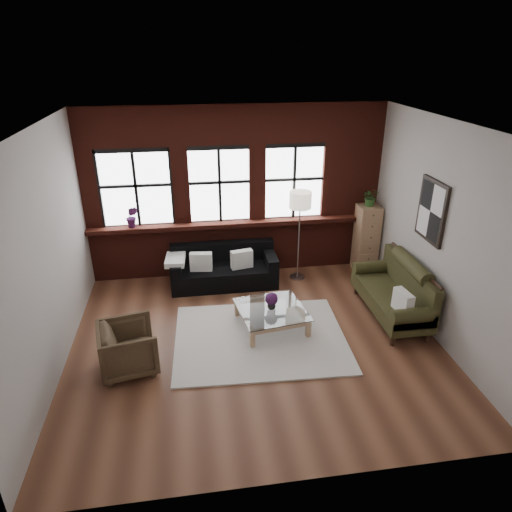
{
  "coord_description": "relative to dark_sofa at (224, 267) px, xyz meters",
  "views": [
    {
      "loc": [
        -0.85,
        -5.7,
        4.11
      ],
      "look_at": [
        0.1,
        0.6,
        1.15
      ],
      "focal_mm": 32.0,
      "sensor_mm": 36.0,
      "label": 1
    }
  ],
  "objects": [
    {
      "name": "wall_front",
      "position": [
        0.31,
        -4.4,
        1.25
      ],
      "size": [
        5.5,
        0.0,
        5.5
      ],
      "primitive_type": "plane",
      "rotation": [
        -1.57,
        0.0,
        0.0
      ],
      "color": "#AAA49E",
      "rests_on": "ground"
    },
    {
      "name": "flowers",
      "position": [
        0.62,
        -1.55,
        0.16
      ],
      "size": [
        0.2,
        0.2,
        0.2
      ],
      "primitive_type": "sphere",
      "color": "#4A1A4E",
      "rests_on": "vase"
    },
    {
      "name": "vase",
      "position": [
        0.62,
        -1.55,
        0.05
      ],
      "size": [
        0.16,
        0.16,
        0.14
      ],
      "primitive_type": "imported",
      "rotation": [
        0.0,
        0.0,
        0.21
      ],
      "color": "#B2B2B2",
      "rests_on": "coffee_table"
    },
    {
      "name": "vintage_settee",
      "position": [
        2.61,
        -1.52,
        0.14
      ],
      "size": [
        0.81,
        1.83,
        0.98
      ],
      "primitive_type": null,
      "color": "#2E2C15",
      "rests_on": "floor"
    },
    {
      "name": "wall_left",
      "position": [
        -2.44,
        -1.9,
        1.25
      ],
      "size": [
        0.0,
        5.0,
        5.0
      ],
      "primitive_type": "plane",
      "rotation": [
        1.57,
        0.0,
        1.57
      ],
      "color": "#AAA49E",
      "rests_on": "ground"
    },
    {
      "name": "shag_rug",
      "position": [
        0.39,
        -1.85,
        -0.34
      ],
      "size": [
        2.68,
        2.15,
        0.03
      ],
      "primitive_type": "cube",
      "rotation": [
        0.0,
        0.0,
        -0.04
      ],
      "color": "beige",
      "rests_on": "floor"
    },
    {
      "name": "pillow_settee",
      "position": [
        2.53,
        -2.08,
        0.24
      ],
      "size": [
        0.19,
        0.39,
        0.34
      ],
      "primitive_type": "cube",
      "rotation": [
        0.0,
        0.0,
        0.13
      ],
      "color": "white",
      "rests_on": "vintage_settee"
    },
    {
      "name": "pillow_a",
      "position": [
        -0.42,
        -0.1,
        0.19
      ],
      "size": [
        0.41,
        0.19,
        0.34
      ],
      "primitive_type": "cube",
      "rotation": [
        0.0,
        0.0,
        -0.13
      ],
      "color": "white",
      "rests_on": "dark_sofa"
    },
    {
      "name": "armchair",
      "position": [
        -1.51,
        -2.28,
        -0.01
      ],
      "size": [
        0.89,
        0.88,
        0.69
      ],
      "primitive_type": "imported",
      "rotation": [
        0.0,
        0.0,
        1.77
      ],
      "color": "#3F301F",
      "rests_on": "floor"
    },
    {
      "name": "brick_backwall",
      "position": [
        0.31,
        0.54,
        1.25
      ],
      "size": [
        5.5,
        0.12,
        3.2
      ],
      "primitive_type": null,
      "color": "#501B13",
      "rests_on": "floor"
    },
    {
      "name": "ceiling",
      "position": [
        0.31,
        -1.9,
        2.85
      ],
      "size": [
        5.5,
        5.5,
        0.0
      ],
      "primitive_type": "plane",
      "rotation": [
        3.14,
        0.0,
        0.0
      ],
      "color": "white",
      "rests_on": "ground"
    },
    {
      "name": "wall_back",
      "position": [
        0.31,
        0.6,
        1.25
      ],
      "size": [
        5.5,
        0.0,
        5.5
      ],
      "primitive_type": "plane",
      "rotation": [
        1.57,
        0.0,
        0.0
      ],
      "color": "#AAA49E",
      "rests_on": "ground"
    },
    {
      "name": "floor",
      "position": [
        0.31,
        -1.9,
        -0.35
      ],
      "size": [
        5.5,
        5.5,
        0.0
      ],
      "primitive_type": "plane",
      "color": "brown",
      "rests_on": "ground"
    },
    {
      "name": "wall_right",
      "position": [
        3.06,
        -1.9,
        1.25
      ],
      "size": [
        0.0,
        5.0,
        5.0
      ],
      "primitive_type": "plane",
      "rotation": [
        1.57,
        0.0,
        -1.57
      ],
      "color": "#AAA49E",
      "rests_on": "ground"
    },
    {
      "name": "sill_ledge",
      "position": [
        0.31,
        0.45,
        0.69
      ],
      "size": [
        5.5,
        0.3,
        0.08
      ],
      "primitive_type": "cube",
      "color": "#501B13",
      "rests_on": "brick_backwall"
    },
    {
      "name": "drawer_chest",
      "position": [
        2.82,
        0.21,
        0.32
      ],
      "size": [
        0.41,
        0.41,
        1.34
      ],
      "primitive_type": "cube",
      "color": "#A47C59",
      "rests_on": "floor"
    },
    {
      "name": "potted_plant_top",
      "position": [
        2.82,
        0.21,
        1.16
      ],
      "size": [
        0.33,
        0.29,
        0.35
      ],
      "primitive_type": "imported",
      "rotation": [
        0.0,
        0.0,
        0.06
      ],
      "color": "#2D5923",
      "rests_on": "drawer_chest"
    },
    {
      "name": "floor_lamp",
      "position": [
        1.42,
        0.05,
        0.58
      ],
      "size": [
        0.4,
        0.4,
        1.87
      ],
      "primitive_type": null,
      "color": "#A5A5A8",
      "rests_on": "floor"
    },
    {
      "name": "coffee_table",
      "position": [
        0.62,
        -1.55,
        -0.19
      ],
      "size": [
        1.15,
        1.15,
        0.34
      ],
      "primitive_type": null,
      "rotation": [
        0.0,
        0.0,
        0.15
      ],
      "color": "#A47C59",
      "rests_on": "shag_rug"
    },
    {
      "name": "dark_sofa",
      "position": [
        0.0,
        0.0,
        0.0
      ],
      "size": [
        1.95,
        0.79,
        0.71
      ],
      "primitive_type": null,
      "color": "black",
      "rests_on": "floor"
    },
    {
      "name": "window_right",
      "position": [
        1.41,
        0.55,
        1.4
      ],
      "size": [
        1.38,
        0.1,
        1.5
      ],
      "primitive_type": null,
      "color": "black",
      "rests_on": "brick_backwall"
    },
    {
      "name": "pillow_b",
      "position": [
        0.32,
        -0.1,
        0.19
      ],
      "size": [
        0.42,
        0.22,
        0.34
      ],
      "primitive_type": "cube",
      "rotation": [
        0.0,
        0.0,
        0.2
      ],
      "color": "white",
      "rests_on": "dark_sofa"
    },
    {
      "name": "wall_poster",
      "position": [
        3.03,
        -1.6,
        1.5
      ],
      "size": [
        0.05,
        0.74,
        0.94
      ],
      "primitive_type": null,
      "color": "black",
      "rests_on": "wall_right"
    },
    {
      "name": "window_mid",
      "position": [
        0.01,
        0.55,
        1.4
      ],
      "size": [
        1.38,
        0.1,
        1.5
      ],
      "primitive_type": null,
      "color": "black",
      "rests_on": "brick_backwall"
    },
    {
      "name": "sill_plant",
      "position": [
        -1.6,
        0.42,
        0.93
      ],
      "size": [
        0.25,
        0.21,
        0.4
      ],
      "primitive_type": "imported",
      "rotation": [
        0.0,
        0.0,
        -0.16
      ],
      "color": "#4A1A4E",
      "rests_on": "sill_ledge"
    },
    {
      "name": "window_left",
      "position": [
        -1.49,
        0.55,
        1.4
      ],
      "size": [
        1.38,
        0.1,
        1.5
      ],
      "primitive_type": null,
      "color": "black",
      "rests_on": "brick_backwall"
    }
  ]
}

